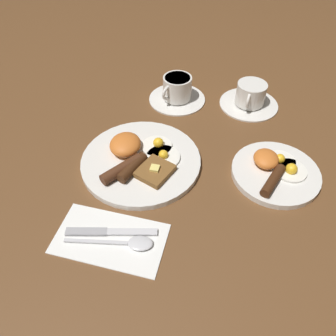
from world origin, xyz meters
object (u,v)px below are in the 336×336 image
breakfast_plate_near (140,159)px  teacup_far (250,97)px  spoon (131,243)px  teacup_near (177,91)px  breakfast_plate_far (275,171)px  knife (106,232)px

breakfast_plate_near → teacup_far: 0.39m
teacup_far → spoon: (0.51, -0.24, -0.02)m
breakfast_plate_near → teacup_near: teacup_near is taller
breakfast_plate_near → teacup_near: (-0.28, 0.05, 0.02)m
breakfast_plate_far → teacup_far: size_ratio=1.20×
teacup_far → breakfast_plate_near: bearing=-43.3°
spoon → teacup_far: bearing=59.5°
breakfast_plate_near → spoon: 0.23m
spoon → breakfast_plate_far: bearing=33.4°
teacup_near → teacup_far: teacup_near is taller
teacup_far → teacup_near: bearing=-88.7°
knife → teacup_near: bearing=72.5°
breakfast_plate_far → teacup_far: teacup_far is taller
teacup_far → spoon: teacup_far is taller
breakfast_plate_far → spoon: (0.23, -0.29, -0.00)m
teacup_near → spoon: size_ratio=0.95×
breakfast_plate_far → teacup_near: size_ratio=1.22×
breakfast_plate_near → spoon: size_ratio=1.64×
breakfast_plate_far → knife: 0.41m
teacup_far → spoon: 0.56m
breakfast_plate_near → breakfast_plate_far: (-0.01, 0.32, -0.00)m
knife → breakfast_plate_far: bearing=23.8°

